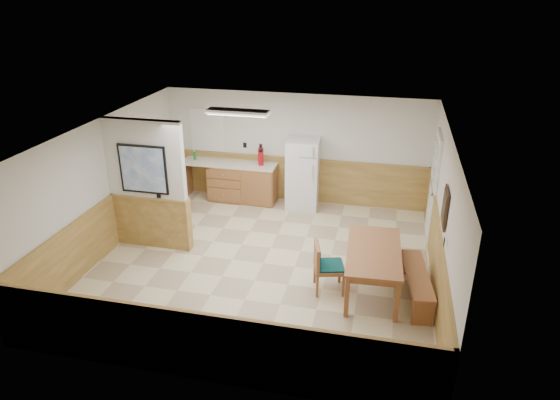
% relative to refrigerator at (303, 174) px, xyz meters
% --- Properties ---
extents(ground, '(6.00, 6.00, 0.00)m').
position_rel_refrigerator_xyz_m(ground, '(-0.23, -2.63, -0.79)').
color(ground, beige).
rests_on(ground, ground).
extents(ceiling, '(6.00, 6.00, 0.02)m').
position_rel_refrigerator_xyz_m(ceiling, '(-0.23, -2.63, 1.71)').
color(ceiling, white).
rests_on(ceiling, back_wall).
extents(back_wall, '(6.00, 0.02, 2.50)m').
position_rel_refrigerator_xyz_m(back_wall, '(-0.23, 0.37, 0.46)').
color(back_wall, silver).
rests_on(back_wall, ground).
extents(right_wall, '(0.02, 6.00, 2.50)m').
position_rel_refrigerator_xyz_m(right_wall, '(2.77, -2.63, 0.46)').
color(right_wall, silver).
rests_on(right_wall, ground).
extents(left_wall, '(0.02, 6.00, 2.50)m').
position_rel_refrigerator_xyz_m(left_wall, '(-3.23, -2.63, 0.46)').
color(left_wall, silver).
rests_on(left_wall, ground).
extents(wainscot_back, '(6.00, 0.04, 1.00)m').
position_rel_refrigerator_xyz_m(wainscot_back, '(-0.23, 0.35, -0.29)').
color(wainscot_back, tan).
rests_on(wainscot_back, ground).
extents(wainscot_right, '(0.04, 6.00, 1.00)m').
position_rel_refrigerator_xyz_m(wainscot_right, '(2.75, -2.63, -0.29)').
color(wainscot_right, tan).
rests_on(wainscot_right, ground).
extents(wainscot_left, '(0.04, 6.00, 1.00)m').
position_rel_refrigerator_xyz_m(wainscot_left, '(-3.21, -2.63, -0.29)').
color(wainscot_left, tan).
rests_on(wainscot_left, ground).
extents(partition_wall, '(1.50, 0.20, 2.50)m').
position_rel_refrigerator_xyz_m(partition_wall, '(-2.48, -2.43, 0.44)').
color(partition_wall, silver).
rests_on(partition_wall, ground).
extents(kitchen_counter, '(2.20, 0.61, 1.00)m').
position_rel_refrigerator_xyz_m(kitchen_counter, '(-1.44, 0.05, -0.33)').
color(kitchen_counter, '#9B6337').
rests_on(kitchen_counter, ground).
extents(exterior_door, '(0.07, 1.02, 2.15)m').
position_rel_refrigerator_xyz_m(exterior_door, '(2.73, -0.73, 0.26)').
color(exterior_door, white).
rests_on(exterior_door, ground).
extents(kitchen_window, '(0.80, 0.04, 1.00)m').
position_rel_refrigerator_xyz_m(kitchen_window, '(-2.33, 0.35, 0.76)').
color(kitchen_window, white).
rests_on(kitchen_window, back_wall).
extents(wall_painting, '(0.04, 0.50, 0.60)m').
position_rel_refrigerator_xyz_m(wall_painting, '(2.73, -2.93, 0.76)').
color(wall_painting, '#332014').
rests_on(wall_painting, right_wall).
extents(fluorescent_fixture, '(1.20, 0.30, 0.09)m').
position_rel_refrigerator_xyz_m(fluorescent_fixture, '(-1.03, -1.33, 1.65)').
color(fluorescent_fixture, white).
rests_on(fluorescent_fixture, ceiling).
extents(refrigerator, '(0.75, 0.75, 1.59)m').
position_rel_refrigerator_xyz_m(refrigerator, '(0.00, 0.00, 0.00)').
color(refrigerator, white).
rests_on(refrigerator, ground).
extents(dining_table, '(0.94, 1.76, 0.75)m').
position_rel_refrigerator_xyz_m(dining_table, '(1.73, -3.05, -0.14)').
color(dining_table, '#905C34').
rests_on(dining_table, ground).
extents(dining_bench, '(0.52, 1.56, 0.45)m').
position_rel_refrigerator_xyz_m(dining_bench, '(2.45, -3.11, -0.45)').
color(dining_bench, '#905C34').
rests_on(dining_bench, ground).
extents(dining_chair, '(0.77, 0.61, 0.85)m').
position_rel_refrigerator_xyz_m(dining_chair, '(0.95, -3.22, -0.30)').
color(dining_chair, '#905C34').
rests_on(dining_chair, ground).
extents(fire_extinguisher, '(0.16, 0.16, 0.50)m').
position_rel_refrigerator_xyz_m(fire_extinguisher, '(-0.97, 0.06, 0.32)').
color(fire_extinguisher, '#B00915').
rests_on(fire_extinguisher, kitchen_counter).
extents(soap_bottle, '(0.07, 0.07, 0.20)m').
position_rel_refrigerator_xyz_m(soap_bottle, '(-2.58, 0.08, 0.21)').
color(soap_bottle, '#167C2C').
rests_on(soap_bottle, kitchen_counter).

